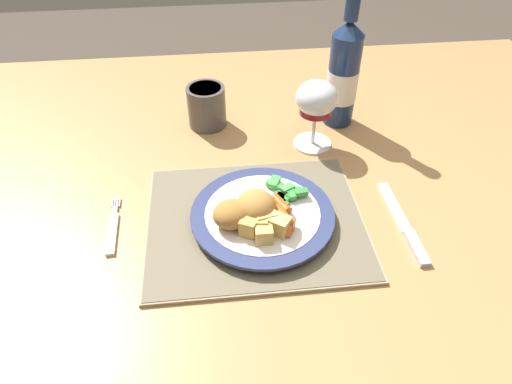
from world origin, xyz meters
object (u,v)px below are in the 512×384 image
Objects in this scene: bottle at (343,73)px; fork at (113,229)px; table_knife at (406,229)px; drinking_cup at (207,105)px; dining_table at (247,196)px; wine_glass at (316,102)px; dinner_plate at (262,216)px.

fork is at bearing -147.47° from bottle.
table_knife is 0.46m from drinking_cup.
table_knife is 0.35m from bottle.
drinking_cup is (-0.07, 0.15, 0.12)m from dining_table.
bottle is 0.28m from drinking_cup.
wine_glass is 1.59× the size of drinking_cup.
drinking_cup is (-0.08, 0.30, 0.03)m from dinner_plate.
wine_glass is at bearing 22.95° from dining_table.
bottle reaches higher than wine_glass.
drinking_cup is at bearing 61.32° from fork.
bottle is (0.19, 0.29, 0.09)m from dinner_plate.
dinner_plate is at bearing -75.42° from drinking_cup.
dining_table is at bearing -66.02° from drinking_cup.
fork is (-0.24, 0.01, -0.01)m from dinner_plate.
wine_glass is (0.37, 0.20, 0.09)m from fork.
wine_glass is at bearing -131.51° from bottle.
dinner_plate is at bearing -85.79° from dining_table.
fork is at bearing 173.92° from table_knife.
bottle reaches higher than dining_table.
dining_table is 12.22× the size of fork.
drinking_cup reaches higher than fork.
table_knife is 0.65× the size of bottle.
dinner_plate is (0.01, -0.15, 0.09)m from dining_table.
dining_table is 0.28m from fork.
wine_glass is at bearing -24.93° from drinking_cup.
table_knife is (0.23, -0.04, -0.01)m from dinner_plate.
fork is 0.95× the size of wine_glass.
drinking_cup is (-0.27, 0.02, -0.06)m from bottle.
wine_glass is (-0.10, 0.25, 0.09)m from table_knife.
bottle is at bearing 55.90° from dinner_plate.
fork is 0.68× the size of table_knife.
bottle is 3.41× the size of drinking_cup.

